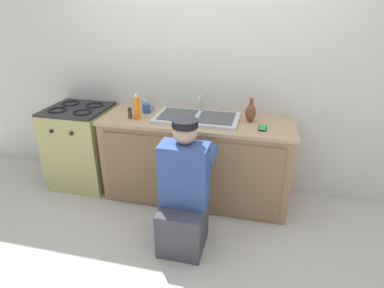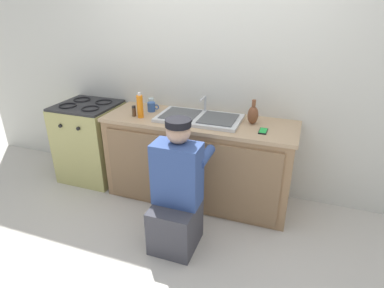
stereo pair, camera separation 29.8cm
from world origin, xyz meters
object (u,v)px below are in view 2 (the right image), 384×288
(water_glass, at_px, (151,103))
(soap_bottle_orange, at_px, (140,106))
(spice_bottle_pepper, at_px, (134,111))
(cell_phone, at_px, (263,131))
(plumber_person, at_px, (177,197))
(sink_double_basin, at_px, (199,118))
(vase_decorative, at_px, (253,115))
(coffee_mug, at_px, (152,107))
(stove_range, at_px, (91,141))

(water_glass, relative_size, soap_bottle_orange, 0.40)
(water_glass, bearing_deg, soap_bottle_orange, -82.32)
(spice_bottle_pepper, height_order, soap_bottle_orange, soap_bottle_orange)
(water_glass, bearing_deg, cell_phone, -13.35)
(plumber_person, bearing_deg, sink_double_basin, 94.69)
(sink_double_basin, bearing_deg, water_glass, 162.52)
(spice_bottle_pepper, bearing_deg, vase_decorative, 9.06)
(vase_decorative, height_order, coffee_mug, vase_decorative)
(sink_double_basin, bearing_deg, plumber_person, -85.31)
(cell_phone, bearing_deg, soap_bottle_orange, -178.43)
(vase_decorative, bearing_deg, cell_phone, -52.17)
(stove_range, bearing_deg, plumber_person, -28.48)
(vase_decorative, relative_size, spice_bottle_pepper, 2.19)
(soap_bottle_orange, bearing_deg, sink_double_basin, 13.50)
(sink_double_basin, relative_size, stove_range, 0.90)
(spice_bottle_pepper, xyz_separation_m, soap_bottle_orange, (0.08, -0.01, 0.06))
(soap_bottle_orange, bearing_deg, plumber_person, -44.25)
(stove_range, xyz_separation_m, vase_decorative, (1.80, 0.06, 0.51))
(sink_double_basin, bearing_deg, spice_bottle_pepper, -169.03)
(coffee_mug, bearing_deg, cell_phone, -8.30)
(water_glass, distance_m, soap_bottle_orange, 0.33)
(plumber_person, relative_size, coffee_mug, 8.76)
(plumber_person, xyz_separation_m, spice_bottle_pepper, (-0.70, 0.61, 0.45))
(cell_phone, bearing_deg, coffee_mug, 171.70)
(stove_range, distance_m, spice_bottle_pepper, 0.82)
(vase_decorative, bearing_deg, spice_bottle_pepper, -170.94)
(coffee_mug, bearing_deg, plumber_person, -53.39)
(water_glass, distance_m, coffee_mug, 0.14)
(stove_range, distance_m, soap_bottle_orange, 0.92)
(coffee_mug, bearing_deg, soap_bottle_orange, -95.85)
(spice_bottle_pepper, bearing_deg, sink_double_basin, 10.97)
(sink_double_basin, relative_size, coffee_mug, 6.35)
(stove_range, bearing_deg, water_glass, 15.49)
(sink_double_basin, height_order, coffee_mug, sink_double_basin)
(cell_phone, distance_m, vase_decorative, 0.22)
(plumber_person, distance_m, coffee_mug, 1.10)
(water_glass, bearing_deg, spice_bottle_pepper, -96.10)
(stove_range, height_order, water_glass, water_glass)
(sink_double_basin, distance_m, cell_phone, 0.63)
(cell_phone, distance_m, water_glass, 1.26)
(soap_bottle_orange, bearing_deg, cell_phone, 1.57)
(sink_double_basin, bearing_deg, soap_bottle_orange, -166.50)
(sink_double_basin, distance_m, plumber_person, 0.85)
(sink_double_basin, bearing_deg, stove_range, -179.90)
(stove_range, relative_size, water_glass, 8.94)
(sink_double_basin, height_order, stove_range, sink_double_basin)
(cell_phone, xyz_separation_m, spice_bottle_pepper, (-1.26, -0.02, 0.04))
(coffee_mug, bearing_deg, spice_bottle_pepper, -117.09)
(water_glass, xyz_separation_m, spice_bottle_pepper, (-0.03, -0.31, 0.00))
(stove_range, xyz_separation_m, cell_phone, (1.92, -0.10, 0.43))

